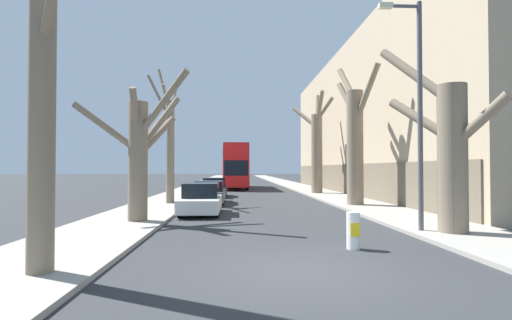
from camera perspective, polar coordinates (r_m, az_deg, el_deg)
The scene contains 16 objects.
ground_plane at distance 8.41m, azimuth 6.82°, elevation -15.54°, with size 300.00×300.00×0.00m, color #2B2D30.
sidewalk_left at distance 58.22m, azimuth -7.13°, elevation -3.22°, with size 3.29×120.00×0.12m, color gray.
sidewalk_right at distance 58.49m, azimuth 4.03°, elevation -3.21°, with size 3.29×120.00×0.12m, color gray.
building_facade_right at distance 36.00m, azimuth 19.52°, elevation 5.13°, with size 10.08×39.74×12.08m.
street_tree_left_0 at distance 8.66m, azimuth -27.99°, elevation 10.61°, with size 3.49×2.50×8.85m.
street_tree_left_1 at distance 15.72m, azimuth -16.25°, elevation 1.17°, with size 4.49×3.29×5.65m.
street_tree_left_2 at distance 23.45m, azimuth -12.27°, elevation 2.70°, with size 1.72×4.72×8.05m.
street_tree_right_0 at distance 13.79m, azimuth 25.82°, elevation 1.41°, with size 2.36×4.18×6.46m.
street_tree_right_1 at distance 22.56m, azimuth 13.93°, elevation 2.79°, with size 1.47×4.05×8.10m.
street_tree_right_2 at distance 32.76m, azimuth 8.66°, elevation 2.01°, with size 2.92×3.92×8.35m.
double_decker_bus at distance 42.12m, azimuth -2.85°, elevation -0.61°, with size 2.46×11.87×4.49m.
parked_car_0 at distance 18.43m, azimuth -7.87°, elevation -5.63°, with size 1.76×4.05×1.41m.
parked_car_1 at distance 24.08m, azimuth -6.69°, elevation -4.67°, with size 1.82×4.57×1.33m.
parked_car_2 at distance 29.72m, azimuth -5.96°, elevation -3.97°, with size 1.80×4.26×1.39m.
lamp_post at distance 13.86m, azimuth 21.99°, elevation 7.57°, with size 1.40×0.20×7.44m.
traffic_bollard at distance 10.76m, azimuth 13.72°, elevation -9.77°, with size 0.34×0.36×0.95m.
Camera 1 is at (-1.37, -8.03, 2.08)m, focal length 28.00 mm.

